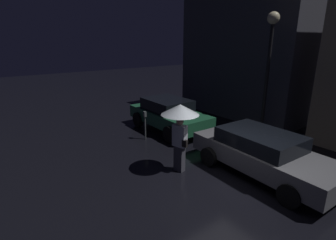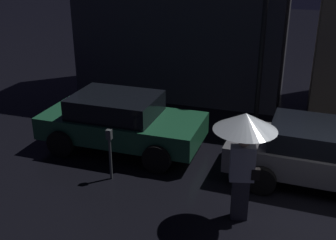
# 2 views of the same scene
# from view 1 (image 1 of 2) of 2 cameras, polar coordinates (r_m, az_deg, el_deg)

# --- Properties ---
(ground_plane) EXTENTS (60.00, 60.00, 0.00)m
(ground_plane) POSITION_cam_1_polar(r_m,az_deg,el_deg) (7.98, 13.66, -13.69)
(ground_plane) COLOR black
(building_facade_left) EXTENTS (6.92, 3.00, 6.45)m
(building_facade_left) POSITION_cam_1_polar(r_m,az_deg,el_deg) (15.04, 16.57, 13.43)
(building_facade_left) COLOR #3D3D47
(building_facade_left) RESTS_ON ground
(parked_car_green) EXTENTS (4.11, 2.05, 1.43)m
(parked_car_green) POSITION_cam_1_polar(r_m,az_deg,el_deg) (12.00, 0.13, 1.37)
(parked_car_green) COLOR #1E5638
(parked_car_green) RESTS_ON ground
(parked_car_grey) EXTENTS (4.59, 2.04, 1.34)m
(parked_car_grey) POSITION_cam_1_polar(r_m,az_deg,el_deg) (8.58, 19.91, -6.65)
(parked_car_grey) COLOR slate
(parked_car_grey) RESTS_ON ground
(pedestrian_with_umbrella) EXTENTS (1.15, 1.15, 2.18)m
(pedestrian_with_umbrella) POSITION_cam_1_polar(r_m,az_deg,el_deg) (7.89, 2.63, 0.39)
(pedestrian_with_umbrella) COLOR #383842
(pedestrian_with_umbrella) RESTS_ON ground
(parking_meter) EXTENTS (0.12, 0.10, 1.21)m
(parking_meter) POSITION_cam_1_polar(r_m,az_deg,el_deg) (10.84, -5.02, -0.48)
(parking_meter) COLOR #4C5154
(parking_meter) RESTS_ON ground
(street_lamp_near) EXTENTS (0.46, 0.46, 5.03)m
(street_lamp_near) POSITION_cam_1_polar(r_m,az_deg,el_deg) (11.33, 21.29, 13.92)
(street_lamp_near) COLOR black
(street_lamp_near) RESTS_ON ground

